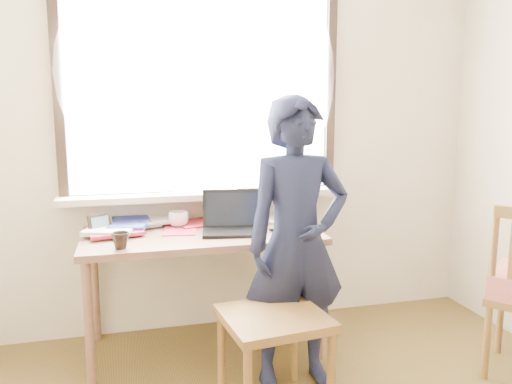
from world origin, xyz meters
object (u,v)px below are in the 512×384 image
object	(u,v)px
laptop	(232,222)
person	(297,244)
mug_dark	(121,240)
desk	(202,244)
work_chair	(274,329)
mug_white	(178,219)

from	to	relation	value
laptop	person	world-z (taller)	person
laptop	mug_dark	distance (m)	0.69
desk	work_chair	bearing A→B (deg)	-71.45
person	mug_white	bearing A→B (deg)	128.28
laptop	person	distance (m)	0.53
work_chair	person	bearing A→B (deg)	49.02
mug_white	person	bearing A→B (deg)	-50.02
mug_white	work_chair	distance (m)	1.03
mug_dark	person	distance (m)	0.94
desk	person	xyz separation A→B (m)	(0.43, -0.49, 0.11)
work_chair	person	distance (m)	0.46
mug_white	person	world-z (taller)	person
mug_white	mug_dark	distance (m)	0.55
mug_dark	work_chair	world-z (taller)	mug_dark
desk	mug_dark	world-z (taller)	mug_dark
desk	mug_white	distance (m)	0.24
desk	mug_white	bearing A→B (deg)	125.97
desk	mug_dark	size ratio (longest dim) A/B	14.80
laptop	mug_white	distance (m)	0.36
desk	work_chair	distance (m)	0.80
laptop	work_chair	distance (m)	0.79
laptop	desk	bearing A→B (deg)	170.81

